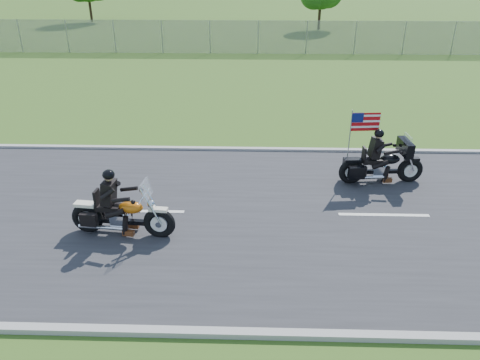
{
  "coord_description": "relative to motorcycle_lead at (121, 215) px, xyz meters",
  "views": [
    {
      "loc": [
        0.79,
        -9.96,
        5.85
      ],
      "look_at": [
        0.48,
        0.0,
        0.94
      ],
      "focal_mm": 35.0,
      "sensor_mm": 36.0,
      "label": 1
    }
  ],
  "objects": [
    {
      "name": "ground",
      "position": [
        2.17,
        1.0,
        -0.52
      ],
      "size": [
        420.0,
        420.0,
        0.0
      ],
      "primitive_type": "plane",
      "color": "#37591B",
      "rests_on": "ground"
    },
    {
      "name": "road",
      "position": [
        2.17,
        1.0,
        -0.5
      ],
      "size": [
        120.0,
        8.0,
        0.04
      ],
      "primitive_type": "cube",
      "color": "#28282B",
      "rests_on": "ground"
    },
    {
      "name": "curb_north",
      "position": [
        2.17,
        5.05,
        -0.47
      ],
      "size": [
        120.0,
        0.18,
        0.12
      ],
      "primitive_type": "cube",
      "color": "#9E9B93",
      "rests_on": "ground"
    },
    {
      "name": "curb_south",
      "position": [
        2.17,
        -3.05,
        -0.47
      ],
      "size": [
        120.0,
        0.18,
        0.12
      ],
      "primitive_type": "cube",
      "color": "#9E9B93",
      "rests_on": "ground"
    },
    {
      "name": "fence",
      "position": [
        -2.83,
        21.0,
        0.48
      ],
      "size": [
        60.0,
        0.03,
        2.0
      ],
      "primitive_type": "cube",
      "color": "gray",
      "rests_on": "ground"
    },
    {
      "name": "motorcycle_lead",
      "position": [
        0.0,
        0.0,
        0.0
      ],
      "size": [
        2.43,
        0.73,
        1.63
      ],
      "rotation": [
        0.0,
        0.0,
        -0.1
      ],
      "color": "black",
      "rests_on": "ground"
    },
    {
      "name": "motorcycle_follow",
      "position": [
        6.48,
        2.85,
        0.03
      ],
      "size": [
        2.37,
        0.8,
        1.98
      ],
      "rotation": [
        0.0,
        0.0,
        0.09
      ],
      "color": "black",
      "rests_on": "ground"
    }
  ]
}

